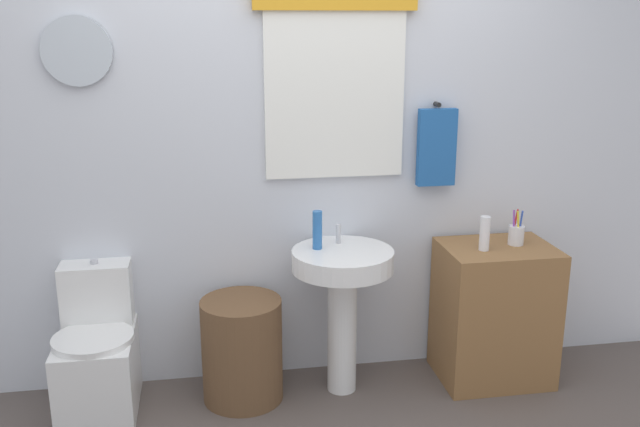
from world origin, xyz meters
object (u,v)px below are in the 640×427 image
(laundry_hamper, at_px, (242,350))
(pedestal_sink, at_px, (342,286))
(wooden_cabinet, at_px, (494,313))
(toothbrush_cup, at_px, (516,234))
(soap_bottle, at_px, (317,230))
(lotion_bottle, at_px, (485,233))
(toilet, at_px, (98,355))

(laundry_hamper, bearing_deg, pedestal_sink, 0.00)
(wooden_cabinet, bearing_deg, toothbrush_cup, 11.30)
(laundry_hamper, distance_m, soap_bottle, 0.72)
(soap_bottle, xyz_separation_m, lotion_bottle, (0.84, -0.09, -0.03))
(lotion_bottle, bearing_deg, laundry_hamper, 178.15)
(toothbrush_cup, bearing_deg, lotion_bottle, -163.29)
(toilet, xyz_separation_m, pedestal_sink, (1.22, -0.03, 0.30))
(toilet, relative_size, wooden_cabinet, 0.99)
(lotion_bottle, distance_m, toothbrush_cup, 0.21)
(laundry_hamper, bearing_deg, wooden_cabinet, 0.00)
(laundry_hamper, distance_m, toothbrush_cup, 1.53)
(toothbrush_cup, bearing_deg, toilet, 179.69)
(soap_bottle, bearing_deg, toilet, -179.04)
(soap_bottle, height_order, lotion_bottle, soap_bottle)
(laundry_hamper, height_order, soap_bottle, soap_bottle)
(toilet, relative_size, pedestal_sink, 0.95)
(toilet, distance_m, laundry_hamper, 0.71)
(laundry_hamper, distance_m, lotion_bottle, 1.36)
(pedestal_sink, height_order, lotion_bottle, lotion_bottle)
(soap_bottle, relative_size, toothbrush_cup, 1.05)
(soap_bottle, bearing_deg, lotion_bottle, -6.09)
(laundry_hamper, height_order, wooden_cabinet, wooden_cabinet)
(wooden_cabinet, distance_m, lotion_bottle, 0.47)
(toothbrush_cup, bearing_deg, soap_bottle, 178.35)
(laundry_hamper, bearing_deg, toothbrush_cup, 0.80)
(wooden_cabinet, relative_size, lotion_bottle, 4.19)
(toilet, xyz_separation_m, toothbrush_cup, (2.14, -0.01, 0.51))
(wooden_cabinet, distance_m, soap_bottle, 1.07)
(lotion_bottle, height_order, toothbrush_cup, toothbrush_cup)
(laundry_hamper, distance_m, pedestal_sink, 0.60)
(wooden_cabinet, xyz_separation_m, toothbrush_cup, (0.10, 0.02, 0.42))
(wooden_cabinet, bearing_deg, lotion_bottle, -158.18)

